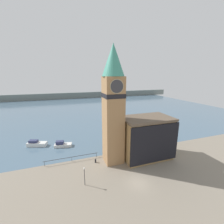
{
  "coord_description": "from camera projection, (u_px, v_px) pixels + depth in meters",
  "views": [
    {
      "loc": [
        -12.27,
        -20.85,
        19.25
      ],
      "look_at": [
        -2.9,
        6.35,
        12.21
      ],
      "focal_mm": 24.0,
      "sensor_mm": 36.0,
      "label": 1
    }
  ],
  "objects": [
    {
      "name": "water",
      "position": [
        82.0,
        107.0,
        93.37
      ],
      "size": [
        160.0,
        120.0,
        0.0
      ],
      "color": "slate",
      "rests_on": "ground_plane"
    },
    {
      "name": "clock_tower",
      "position": [
        113.0,
        103.0,
        31.57
      ],
      "size": [
        4.59,
        4.59,
        25.45
      ],
      "color": "#9E754C",
      "rests_on": "ground_plane"
    },
    {
      "name": "pier_railing",
      "position": [
        72.0,
        157.0,
        34.32
      ],
      "size": [
        12.2,
        0.08,
        1.09
      ],
      "color": "#333338",
      "rests_on": "ground_plane"
    },
    {
      "name": "mooring_bollard_near",
      "position": [
        95.0,
        160.0,
        33.96
      ],
      "size": [
        0.37,
        0.37,
        0.87
      ],
      "color": "black",
      "rests_on": "ground_plane"
    },
    {
      "name": "boat_far",
      "position": [
        36.0,
        144.0,
        41.93
      ],
      "size": [
        5.52,
        3.42,
        1.7
      ],
      "rotation": [
        0.0,
        0.0,
        -0.33
      ],
      "color": "silver",
      "rests_on": "water"
    },
    {
      "name": "pier_building",
      "position": [
        146.0,
        138.0,
        35.41
      ],
      "size": [
        11.69,
        7.49,
        9.89
      ],
      "color": "#A88451",
      "rests_on": "ground_plane"
    },
    {
      "name": "far_shoreline",
      "position": [
        76.0,
        95.0,
        129.52
      ],
      "size": [
        180.0,
        3.0,
        5.0
      ],
      "color": "slate",
      "rests_on": "water"
    },
    {
      "name": "boat_near",
      "position": [
        62.0,
        144.0,
        41.56
      ],
      "size": [
        4.86,
        2.63,
        1.65
      ],
      "rotation": [
        0.0,
        0.0,
        -0.18
      ],
      "color": "silver",
      "rests_on": "water"
    },
    {
      "name": "ground_plane",
      "position": [
        138.0,
        183.0,
        27.6
      ],
      "size": [
        160.0,
        160.0,
        0.0
      ],
      "primitive_type": "plane",
      "color": "gray"
    },
    {
      "name": "lamp_post",
      "position": [
        84.0,
        173.0,
        26.47
      ],
      "size": [
        0.32,
        0.32,
        3.53
      ],
      "color": "black",
      "rests_on": "ground_plane"
    }
  ]
}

